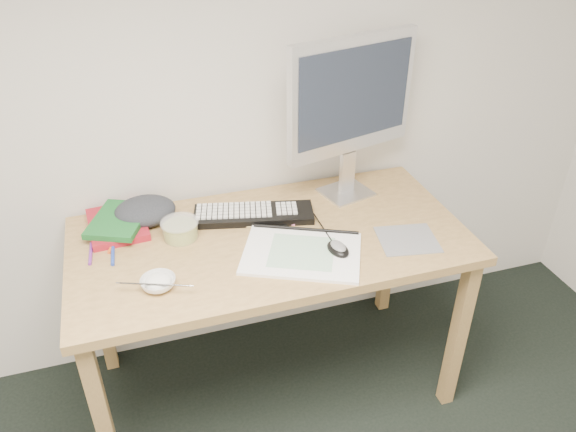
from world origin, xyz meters
name	(u,v)px	position (x,y,z in m)	size (l,w,h in m)	color
desk	(271,255)	(0.15, 1.43, 0.67)	(1.40, 0.70, 0.75)	tan
mousepad	(408,239)	(0.60, 1.27, 0.75)	(0.20, 0.18, 0.00)	slate
sketchpad	(302,253)	(0.22, 1.29, 0.76)	(0.39, 0.28, 0.01)	white
keyboard	(254,214)	(0.12, 1.57, 0.76)	(0.44, 0.14, 0.03)	black
monitor	(352,100)	(0.52, 1.64, 1.14)	(0.53, 0.21, 0.63)	silver
mouse	(338,247)	(0.34, 1.26, 0.78)	(0.06, 0.10, 0.03)	black
rice_bowl	(158,283)	(-0.26, 1.26, 0.77)	(0.11, 0.11, 0.03)	white
chopsticks	(155,284)	(-0.28, 1.23, 0.79)	(0.02, 0.02, 0.23)	#AEAEB0
fruit_tub	(180,230)	(-0.16, 1.52, 0.78)	(0.13, 0.13, 0.06)	#E2C04F
book_red	(117,224)	(-0.37, 1.65, 0.76)	(0.20, 0.26, 0.03)	maroon
book_green	(119,220)	(-0.36, 1.64, 0.79)	(0.18, 0.24, 0.02)	#165B24
cloth_lump	(145,211)	(-0.26, 1.67, 0.79)	(0.19, 0.16, 0.08)	#222328
pencil_pink	(268,223)	(0.16, 1.51, 0.75)	(0.01, 0.01, 0.20)	pink
pencil_tan	(264,228)	(0.14, 1.48, 0.75)	(0.01, 0.01, 0.18)	tan
pencil_black	(286,225)	(0.22, 1.48, 0.75)	(0.01, 0.01, 0.20)	black
marker_blue	(113,253)	(-0.39, 1.49, 0.76)	(0.01, 0.01, 0.14)	#1F3CAC
marker_orange	(114,242)	(-0.39, 1.55, 0.76)	(0.01, 0.01, 0.12)	#E9571B
marker_purple	(91,253)	(-0.46, 1.51, 0.76)	(0.01, 0.01, 0.13)	#6D2791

